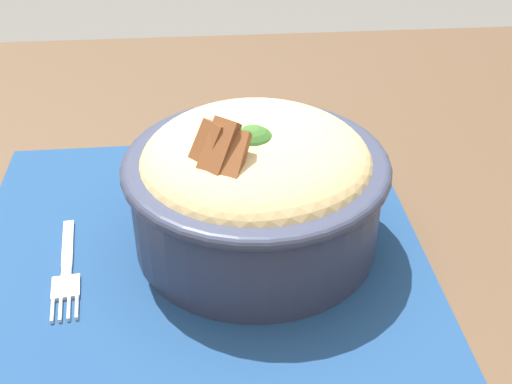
# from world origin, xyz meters

# --- Properties ---
(table) EXTENTS (1.37, 0.94, 0.74)m
(table) POSITION_xyz_m (0.00, 0.00, 0.69)
(table) COLOR #4C3826
(table) RESTS_ON ground_plane
(placemat) EXTENTS (0.38, 0.36, 0.00)m
(placemat) POSITION_xyz_m (-0.01, 0.03, 0.75)
(placemat) COLOR navy
(placemat) RESTS_ON table
(bowl) EXTENTS (0.23, 0.23, 0.14)m
(bowl) POSITION_xyz_m (-0.06, 0.02, 0.81)
(bowl) COLOR #2D3347
(bowl) RESTS_ON placemat
(fork) EXTENTS (0.03, 0.13, 0.00)m
(fork) POSITION_xyz_m (0.09, 0.05, 0.75)
(fork) COLOR silver
(fork) RESTS_ON placemat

